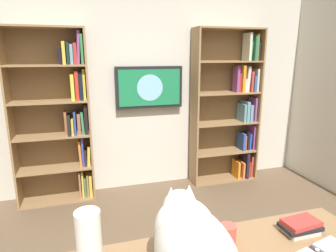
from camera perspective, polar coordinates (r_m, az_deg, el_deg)
The scene contains 8 objects.
wall_back at distance 3.63m, azimuth -5.15°, elevation 8.75°, with size 4.52×0.06×2.70m, color beige.
bookshelf_left at distance 3.92m, azimuth 12.48°, elevation 3.39°, with size 0.89×0.28×1.99m.
bookshelf_right at distance 3.46m, azimuth -20.37°, elevation 1.89°, with size 0.84×0.28×1.95m.
wall_mounted_tv at distance 3.57m, azimuth -3.67°, elevation 7.55°, with size 0.82×0.07×0.51m.
cat at distance 1.21m, azimuth 4.60°, elevation -22.30°, with size 0.31×0.64×0.36m.
paper_towel_roll at distance 1.38m, azimuth -15.27°, elevation -20.39°, with size 0.11×0.11×0.25m, color white.
coffee_mug at distance 1.52m, azimuth 11.64°, elevation -20.06°, with size 0.08×0.08×0.10m, color #D84C3F.
desk_book_stack at distance 1.72m, azimuth 24.52°, elevation -17.44°, with size 0.20×0.13×0.07m.
Camera 1 is at (0.70, 1.32, 1.66)m, focal length 31.11 mm.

